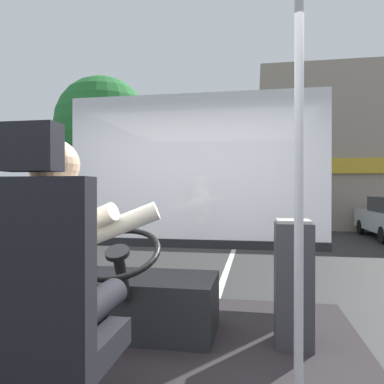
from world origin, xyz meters
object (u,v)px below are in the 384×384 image
(driver_seat, at_px, (46,314))
(steering_console, at_px, (139,302))
(bus_driver, at_px, (62,260))
(handrail_pole, at_px, (299,200))
(fare_box, at_px, (293,282))

(driver_seat, bearing_deg, steering_console, 90.00)
(driver_seat, distance_m, bus_driver, 0.23)
(driver_seat, relative_size, handrail_pole, 0.65)
(steering_console, xyz_separation_m, handrail_pole, (1.03, -0.71, 0.76))
(bus_driver, xyz_separation_m, steering_console, (0.00, 1.05, -0.50))
(bus_driver, xyz_separation_m, handrail_pole, (1.03, 0.34, 0.26))
(driver_seat, height_order, handrail_pole, handrail_pole)
(driver_seat, bearing_deg, handrail_pole, 24.49)
(fare_box, bearing_deg, steering_console, 178.63)
(bus_driver, relative_size, steering_console, 0.75)
(bus_driver, xyz_separation_m, fare_box, (1.07, 1.03, -0.31))
(driver_seat, distance_m, handrail_pole, 1.22)
(bus_driver, distance_m, handrail_pole, 1.12)
(handrail_pole, bearing_deg, driver_seat, -155.51)
(steering_console, bearing_deg, fare_box, -1.37)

